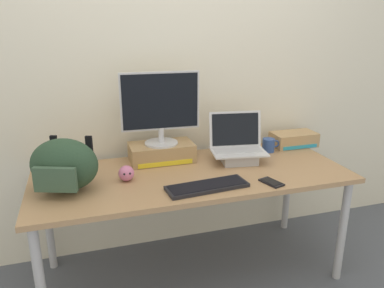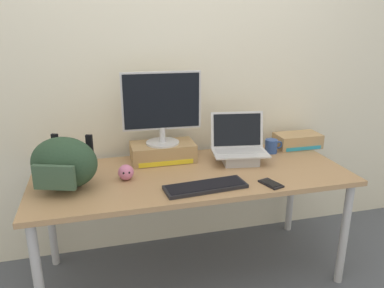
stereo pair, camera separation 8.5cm
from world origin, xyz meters
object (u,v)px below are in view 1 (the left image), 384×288
external_keyboard (207,186)px  plush_toy (126,173)px  toner_box_yellow (162,152)px  open_laptop (238,151)px  toner_box_cyan (294,139)px  desktop_monitor (160,107)px  coffee_mug (269,145)px  messenger_backpack (64,165)px  cell_phone (271,182)px

external_keyboard → plush_toy: 0.47m
toner_box_yellow → plush_toy: size_ratio=4.57×
toner_box_yellow → external_keyboard: toner_box_yellow is taller
open_laptop → toner_box_cyan: size_ratio=1.19×
toner_box_yellow → desktop_monitor: desktop_monitor is taller
coffee_mug → plush_toy: bearing=-167.9°
toner_box_yellow → plush_toy: toner_box_yellow is taller
desktop_monitor → toner_box_cyan: desktop_monitor is taller
desktop_monitor → messenger_backpack: bearing=-151.7°
open_laptop → plush_toy: (-0.74, -0.11, -0.02)m
open_laptop → external_keyboard: open_laptop is taller
toner_box_yellow → plush_toy: 0.37m
coffee_mug → open_laptop: bearing=-159.3°
desktop_monitor → toner_box_cyan: bearing=4.0°
desktop_monitor → coffee_mug: desktop_monitor is taller
toner_box_cyan → external_keyboard: bearing=-148.7°
open_laptop → toner_box_yellow: bearing=171.4°
toner_box_yellow → cell_phone: toner_box_yellow is taller
open_laptop → messenger_backpack: (-1.07, -0.14, 0.08)m
desktop_monitor → cell_phone: 0.82m
external_keyboard → messenger_backpack: bearing=159.4°
plush_toy → coffee_mug: bearing=12.1°
messenger_backpack → toner_box_cyan: messenger_backpack is taller
toner_box_yellow → cell_phone: size_ratio=2.68×
messenger_backpack → cell_phone: 1.14m
messenger_backpack → plush_toy: size_ratio=4.68×
messenger_backpack → cell_phone: bearing=7.2°
open_laptop → messenger_backpack: open_laptop is taller
toner_box_yellow → coffee_mug: 0.76m
plush_toy → cell_phone: bearing=-19.6°
open_laptop → toner_box_cyan: open_laptop is taller
desktop_monitor → coffee_mug: size_ratio=3.92×
desktop_monitor → plush_toy: size_ratio=5.57×
toner_box_yellow → messenger_backpack: messenger_backpack is taller
messenger_backpack → coffee_mug: (1.35, 0.25, -0.10)m
cell_phone → messenger_backpack: bearing=150.2°
toner_box_yellow → toner_box_cyan: (1.00, 0.02, -0.01)m
plush_toy → desktop_monitor: bearing=44.3°
coffee_mug → toner_box_yellow: bearing=177.0°
desktop_monitor → plush_toy: bearing=-133.2°
messenger_backpack → toner_box_cyan: 1.62m
plush_toy → toner_box_cyan: bearing=12.7°
desktop_monitor → toner_box_cyan: 1.04m
external_keyboard → plush_toy: bearing=145.2°
coffee_mug → cell_phone: size_ratio=0.83×
coffee_mug → plush_toy: coffee_mug is taller
cell_phone → plush_toy: plush_toy is taller
cell_phone → desktop_monitor: bearing=116.7°
desktop_monitor → coffee_mug: (0.76, -0.04, -0.31)m
desktop_monitor → coffee_mug: bearing=-0.4°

